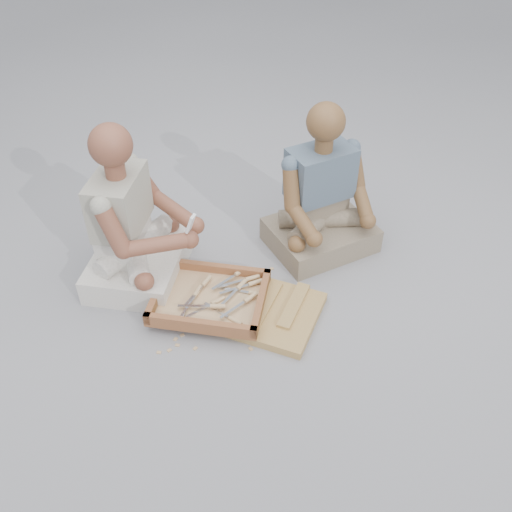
# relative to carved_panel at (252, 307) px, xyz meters

# --- Properties ---
(ground) EXTENTS (60.00, 60.00, 0.00)m
(ground) POSITION_rel_carved_panel_xyz_m (0.06, -0.16, -0.02)
(ground) COLOR gray
(ground) RESTS_ON ground
(carved_panel) EXTENTS (0.71, 0.58, 0.04)m
(carved_panel) POSITION_rel_carved_panel_xyz_m (0.00, 0.00, 0.00)
(carved_panel) COLOR olive
(carved_panel) RESTS_ON ground
(tool_tray) EXTENTS (0.55, 0.46, 0.07)m
(tool_tray) POSITION_rel_carved_panel_xyz_m (-0.20, 0.00, 0.04)
(tool_tray) COLOR brown
(tool_tray) RESTS_ON carved_panel
(chisel_0) EXTENTS (0.08, 0.22, 0.02)m
(chisel_0) POSITION_rel_carved_panel_xyz_m (-0.27, 0.01, 0.06)
(chisel_0) COLOR silver
(chisel_0) RESTS_ON tool_tray
(chisel_1) EXTENTS (0.12, 0.20, 0.02)m
(chisel_1) POSITION_rel_carved_panel_xyz_m (-0.07, 0.07, 0.06)
(chisel_1) COLOR silver
(chisel_1) RESTS_ON tool_tray
(chisel_2) EXTENTS (0.22, 0.05, 0.02)m
(chisel_2) POSITION_rel_carved_panel_xyz_m (-0.01, 0.05, 0.05)
(chisel_2) COLOR silver
(chisel_2) RESTS_ON tool_tray
(chisel_3) EXTENTS (0.16, 0.18, 0.02)m
(chisel_3) POSITION_rel_carved_panel_xyz_m (-0.09, 0.16, 0.06)
(chisel_3) COLOR silver
(chisel_3) RESTS_ON tool_tray
(chisel_4) EXTENTS (0.22, 0.03, 0.02)m
(chisel_4) POSITION_rel_carved_panel_xyz_m (-0.17, -0.07, 0.06)
(chisel_4) COLOR silver
(chisel_4) RESTS_ON tool_tray
(chisel_5) EXTENTS (0.16, 0.18, 0.02)m
(chisel_5) POSITION_rel_carved_panel_xyz_m (-0.02, -0.02, 0.06)
(chisel_5) COLOR silver
(chisel_5) RESTS_ON tool_tray
(chisel_6) EXTENTS (0.21, 0.11, 0.02)m
(chisel_6) POSITION_rel_carved_panel_xyz_m (-0.03, 0.13, 0.06)
(chisel_6) COLOR silver
(chisel_6) RESTS_ON tool_tray
(chisel_7) EXTENTS (0.10, 0.21, 0.02)m
(chisel_7) POSITION_rel_carved_panel_xyz_m (-0.24, 0.08, 0.06)
(chisel_7) COLOR silver
(chisel_7) RESTS_ON tool_tray
(chisel_8) EXTENTS (0.20, 0.12, 0.02)m
(chisel_8) POSITION_rel_carved_panel_xyz_m (-0.01, 0.10, 0.06)
(chisel_8) COLOR silver
(chisel_8) RESTS_ON tool_tray
(chisel_9) EXTENTS (0.18, 0.16, 0.02)m
(chisel_9) POSITION_rel_carved_panel_xyz_m (-0.18, -0.03, 0.05)
(chisel_9) COLOR silver
(chisel_9) RESTS_ON tool_tray
(chisel_10) EXTENTS (0.19, 0.14, 0.02)m
(chisel_10) POSITION_rel_carved_panel_xyz_m (-0.08, -0.13, 0.05)
(chisel_10) COLOR silver
(chisel_10) RESTS_ON tool_tray
(wood_chip_0) EXTENTS (0.02, 0.02, 0.00)m
(wood_chip_0) POSITION_rel_carved_panel_xyz_m (-0.32, -0.24, -0.02)
(wood_chip_0) COLOR #DBAA81
(wood_chip_0) RESTS_ON ground
(wood_chip_1) EXTENTS (0.02, 0.02, 0.00)m
(wood_chip_1) POSITION_rel_carved_panel_xyz_m (-0.54, 0.07, -0.02)
(wood_chip_1) COLOR #DBAA81
(wood_chip_1) RESTS_ON ground
(wood_chip_2) EXTENTS (0.02, 0.02, 0.00)m
(wood_chip_2) POSITION_rel_carved_panel_xyz_m (-0.23, -0.25, -0.02)
(wood_chip_2) COLOR #DBAA81
(wood_chip_2) RESTS_ON ground
(wood_chip_3) EXTENTS (0.02, 0.02, 0.00)m
(wood_chip_3) POSITION_rel_carved_panel_xyz_m (-0.01, -0.10, -0.02)
(wood_chip_3) COLOR #DBAA81
(wood_chip_3) RESTS_ON ground
(wood_chip_4) EXTENTS (0.02, 0.02, 0.00)m
(wood_chip_4) POSITION_rel_carved_panel_xyz_m (-0.33, -0.21, -0.02)
(wood_chip_4) COLOR #DBAA81
(wood_chip_4) RESTS_ON ground
(wood_chip_5) EXTENTS (0.02, 0.02, 0.00)m
(wood_chip_5) POSITION_rel_carved_panel_xyz_m (-0.35, -0.27, -0.02)
(wood_chip_5) COLOR #DBAA81
(wood_chip_5) RESTS_ON ground
(wood_chip_6) EXTENTS (0.02, 0.02, 0.00)m
(wood_chip_6) POSITION_rel_carved_panel_xyz_m (0.02, -0.14, -0.02)
(wood_chip_6) COLOR #DBAA81
(wood_chip_6) RESTS_ON ground
(wood_chip_7) EXTENTS (0.02, 0.02, 0.00)m
(wood_chip_7) POSITION_rel_carved_panel_xyz_m (-0.19, -0.06, -0.02)
(wood_chip_7) COLOR #DBAA81
(wood_chip_7) RESTS_ON ground
(wood_chip_8) EXTENTS (0.02, 0.02, 0.00)m
(wood_chip_8) POSITION_rel_carved_panel_xyz_m (0.01, -0.24, -0.02)
(wood_chip_8) COLOR #DBAA81
(wood_chip_8) RESTS_ON ground
(wood_chip_9) EXTENTS (0.02, 0.02, 0.00)m
(wood_chip_9) POSITION_rel_carved_panel_xyz_m (-0.31, -0.18, -0.02)
(wood_chip_9) COLOR #DBAA81
(wood_chip_9) RESTS_ON ground
(wood_chip_10) EXTENTS (0.02, 0.02, 0.00)m
(wood_chip_10) POSITION_rel_carved_panel_xyz_m (-0.40, 0.40, -0.02)
(wood_chip_10) COLOR #DBAA81
(wood_chip_10) RESTS_ON ground
(wood_chip_11) EXTENTS (0.02, 0.02, 0.00)m
(wood_chip_11) POSITION_rel_carved_panel_xyz_m (0.08, 0.30, -0.02)
(wood_chip_11) COLOR #DBAA81
(wood_chip_11) RESTS_ON ground
(wood_chip_12) EXTENTS (0.02, 0.02, 0.00)m
(wood_chip_12) POSITION_rel_carved_panel_xyz_m (-0.39, -0.29, -0.02)
(wood_chip_12) COLOR #DBAA81
(wood_chip_12) RESTS_ON ground
(wood_chip_13) EXTENTS (0.02, 0.02, 0.00)m
(wood_chip_13) POSITION_rel_carved_panel_xyz_m (-0.28, -0.09, -0.02)
(wood_chip_13) COLOR #DBAA81
(wood_chip_13) RESTS_ON ground
(wood_chip_14) EXTENTS (0.02, 0.02, 0.00)m
(wood_chip_14) POSITION_rel_carved_panel_xyz_m (-0.13, 0.05, -0.02)
(wood_chip_14) COLOR #DBAA81
(wood_chip_14) RESTS_ON ground
(wood_chip_15) EXTENTS (0.02, 0.02, 0.00)m
(wood_chip_15) POSITION_rel_carved_panel_xyz_m (-0.12, 0.20, -0.02)
(wood_chip_15) COLOR #DBAA81
(wood_chip_15) RESTS_ON ground
(craftsman) EXTENTS (0.58, 0.57, 0.83)m
(craftsman) POSITION_rel_carved_panel_xyz_m (-0.59, 0.22, 0.26)
(craftsman) COLOR silver
(craftsman) RESTS_ON ground
(companion) EXTENTS (0.65, 0.62, 0.80)m
(companion) POSITION_rel_carved_panel_xyz_m (0.32, 0.53, 0.25)
(companion) COLOR gray
(companion) RESTS_ON ground
(mobile_phone) EXTENTS (0.06, 0.05, 0.10)m
(mobile_phone) POSITION_rel_carved_panel_xyz_m (-0.29, 0.14, 0.38)
(mobile_phone) COLOR white
(mobile_phone) RESTS_ON craftsman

